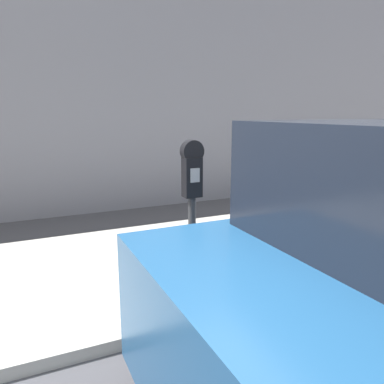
% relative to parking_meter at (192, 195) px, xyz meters
% --- Properties ---
extents(ground_plane, '(60.00, 60.00, 0.00)m').
position_rel_parking_meter_xyz_m(ground_plane, '(0.09, -1.18, -1.12)').
color(ground_plane, '#47474C').
extents(sidewalk, '(24.00, 2.80, 0.11)m').
position_rel_parking_meter_xyz_m(sidewalk, '(0.09, 1.02, -1.06)').
color(sidewalk, '#ADAAA3').
rests_on(sidewalk, ground_plane).
extents(building_facade, '(24.00, 0.30, 4.67)m').
position_rel_parking_meter_xyz_m(building_facade, '(0.09, 4.05, 1.22)').
color(building_facade, gray).
rests_on(building_facade, ground_plane).
extents(parking_meter, '(0.20, 0.13, 1.50)m').
position_rel_parking_meter_xyz_m(parking_meter, '(0.00, 0.00, 0.00)').
color(parking_meter, '#2D2D30').
rests_on(parking_meter, sidewalk).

